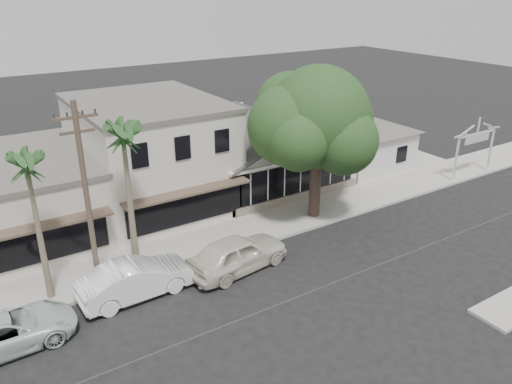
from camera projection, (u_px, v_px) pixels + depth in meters
ground at (323, 287)px, 23.51m from camera, size 140.00×140.00×0.00m
sidewalk_north at (111, 270)px, 24.73m from camera, size 90.00×3.50×0.15m
corner_shop at (265, 148)px, 34.66m from camera, size 10.40×8.60×5.10m
side_cottage at (361, 148)px, 38.42m from camera, size 6.00×6.00×3.00m
arch_sign at (477, 136)px, 35.56m from camera, size 4.12×0.12×3.95m
row_building_near at (150, 155)px, 31.22m from camera, size 8.00×10.00×6.50m
utility_pole at (87, 198)px, 21.20m from camera, size 1.80×0.24×9.00m
car_0 at (237, 253)px, 24.60m from camera, size 5.58×2.83×1.82m
car_1 at (136, 279)px, 22.54m from camera, size 5.32×2.01×1.73m
car_2 at (6, 332)px, 19.36m from camera, size 5.34×2.59×1.46m
shade_tree at (314, 120)px, 28.37m from camera, size 8.26×7.47×9.17m
palm_east at (123, 137)px, 22.17m from camera, size 2.71×2.71×8.06m
palm_mid at (27, 167)px, 20.13m from camera, size 2.62×2.62×7.39m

